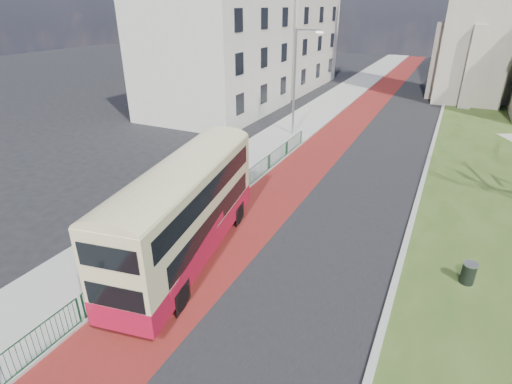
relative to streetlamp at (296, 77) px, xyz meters
The scene contains 12 objects.
ground 19.08m from the streetlamp, 76.42° to the right, with size 160.00×160.00×0.00m, color black.
road_carriageway 7.70m from the streetlamp, 18.88° to the left, with size 9.00×120.00×0.01m, color black.
bus_lane 5.91m from the streetlamp, 32.43° to the left, with size 3.40×120.00×0.01m, color #591414.
pavement_west 5.00m from the streetlamp, 108.07° to the left, with size 4.00×120.00×0.12m, color gray.
kerb_west 5.13m from the streetlamp, 56.03° to the left, with size 0.25×120.00×0.13m, color #999993.
kerb_east 12.07m from the streetlamp, 20.95° to the left, with size 0.25×80.00×0.13m, color #999993.
pedestrian_railing 14.64m from the streetlamp, 84.30° to the right, with size 0.07×24.00×1.12m.
street_block_near 10.62m from the streetlamp, 157.49° to the left, with size 10.30×14.30×13.00m.
street_block_far 22.24m from the streetlamp, 115.76° to the left, with size 10.30×16.30×11.50m.
streetlamp is the anchor object (origin of this frame).
bus 18.60m from the streetlamp, 82.68° to the right, with size 3.99×10.17×4.15m.
litter_bin 20.31m from the streetlamp, 49.62° to the right, with size 0.59×0.59×0.88m.
Camera 1 is at (6.73, -11.77, 9.68)m, focal length 28.00 mm.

